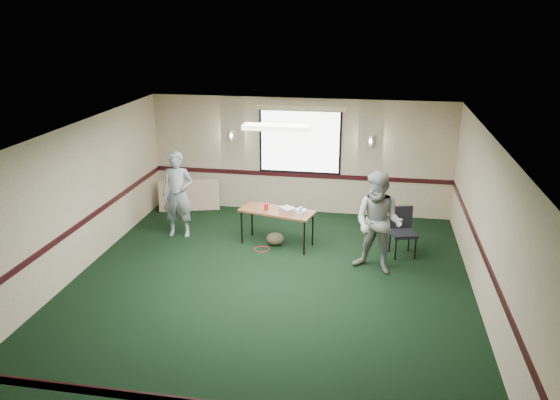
% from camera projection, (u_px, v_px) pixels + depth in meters
% --- Properties ---
extents(ground, '(8.00, 8.00, 0.00)m').
position_uv_depth(ground, '(267.00, 290.00, 9.39)').
color(ground, black).
rests_on(ground, ground).
extents(room_shell, '(8.00, 8.02, 8.00)m').
position_uv_depth(room_shell, '(287.00, 169.00, 10.85)').
color(room_shell, tan).
rests_on(room_shell, ground).
extents(folding_table, '(1.59, 0.93, 0.75)m').
position_uv_depth(folding_table, '(277.00, 213.00, 11.00)').
color(folding_table, brown).
rests_on(folding_table, ground).
extents(projector, '(0.35, 0.34, 0.09)m').
position_uv_depth(projector, '(287.00, 210.00, 10.89)').
color(projector, '#9C9CA4').
rests_on(projector, folding_table).
extents(game_console, '(0.27, 0.26, 0.05)m').
position_uv_depth(game_console, '(301.00, 211.00, 10.89)').
color(game_console, white).
rests_on(game_console, folding_table).
extents(red_cup, '(0.09, 0.09, 0.13)m').
position_uv_depth(red_cup, '(266.00, 207.00, 11.00)').
color(red_cup, red).
rests_on(red_cup, folding_table).
extents(water_bottle, '(0.06, 0.06, 0.20)m').
position_uv_depth(water_bottle, '(301.00, 212.00, 10.62)').
color(water_bottle, '#8ACAE1').
rests_on(water_bottle, folding_table).
extents(duffel_bag, '(0.39, 0.30, 0.26)m').
position_uv_depth(duffel_bag, '(275.00, 239.00, 11.16)').
color(duffel_bag, '#4D452C').
rests_on(duffel_bag, ground).
extents(cable_coil, '(0.37, 0.37, 0.02)m').
position_uv_depth(cable_coil, '(262.00, 249.00, 10.98)').
color(cable_coil, red).
rests_on(cable_coil, ground).
extents(folded_table, '(1.44, 0.61, 0.74)m').
position_uv_depth(folded_table, '(189.00, 195.00, 13.04)').
color(folded_table, tan).
rests_on(folded_table, ground).
extents(conference_chair, '(0.57, 0.59, 0.95)m').
position_uv_depth(conference_chair, '(402.00, 227.00, 10.64)').
color(conference_chair, black).
rests_on(conference_chair, ground).
extents(person_left, '(0.70, 0.49, 1.83)m').
position_uv_depth(person_left, '(178.00, 194.00, 11.40)').
color(person_left, '#3C6085').
rests_on(person_left, ground).
extents(person_right, '(1.11, 0.99, 1.89)m').
position_uv_depth(person_right, '(378.00, 223.00, 9.80)').
color(person_right, '#6A84A5').
rests_on(person_right, ground).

